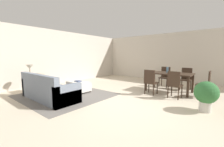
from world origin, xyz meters
TOP-DOWN VIEW (x-y plane):
  - ground_plane at (0.00, 0.00)m, footprint 10.80×10.80m
  - wall_back at (0.00, 5.00)m, footprint 9.00×0.12m
  - wall_left at (-4.50, 0.50)m, footprint 0.12×11.00m
  - area_rug at (-2.19, -0.55)m, footprint 3.00×2.80m
  - couch at (-2.18, -1.20)m, footprint 2.24×0.88m
  - ottoman_table at (-2.20, 0.06)m, footprint 0.92×0.56m
  - side_table at (-3.59, -1.18)m, footprint 0.40×0.40m
  - table_lamp at (-3.59, -1.18)m, footprint 0.26×0.26m
  - dining_table at (0.56, 2.33)m, footprint 1.67×0.94m
  - dining_chair_near_left at (0.17, 1.47)m, footprint 0.41×0.41m
  - dining_chair_near_right at (1.00, 1.51)m, footprint 0.43×0.43m
  - dining_chair_far_left at (0.11, 3.18)m, footprint 0.41×0.41m
  - dining_chair_far_right at (1.00, 3.14)m, footprint 0.41×0.41m
  - dining_chair_head_east at (1.79, 2.29)m, footprint 0.40×0.40m
  - vase_centerpiece at (0.46, 2.37)m, footprint 0.08×0.08m
  - book_on_ottoman at (-2.24, 0.06)m, footprint 0.26×0.21m
  - potted_plant at (1.96, 0.82)m, footprint 0.57×0.57m

SIDE VIEW (x-z plane):
  - ground_plane at x=0.00m, z-range 0.00..0.00m
  - area_rug at x=-2.19m, z-range 0.00..0.01m
  - ottoman_table at x=-2.20m, z-range 0.03..0.44m
  - couch at x=-2.18m, z-range -0.14..0.72m
  - book_on_ottoman at x=-2.24m, z-range 0.41..0.44m
  - side_table at x=-3.59m, z-range 0.16..0.73m
  - potted_plant at x=1.96m, z-range 0.07..0.86m
  - dining_chair_near_left at x=0.17m, z-range 0.06..0.98m
  - dining_chair_near_right at x=1.00m, z-range 0.06..0.98m
  - dining_chair_far_left at x=0.11m, z-range 0.06..0.98m
  - dining_chair_far_right at x=1.00m, z-range 0.06..0.98m
  - dining_chair_head_east at x=1.79m, z-range 0.06..0.98m
  - dining_table at x=0.56m, z-range 0.29..1.05m
  - vase_centerpiece at x=0.46m, z-range 0.76..0.98m
  - table_lamp at x=-3.59m, z-range 0.71..1.24m
  - wall_back at x=0.00m, z-range 0.00..2.70m
  - wall_left at x=-4.50m, z-range 0.00..2.70m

